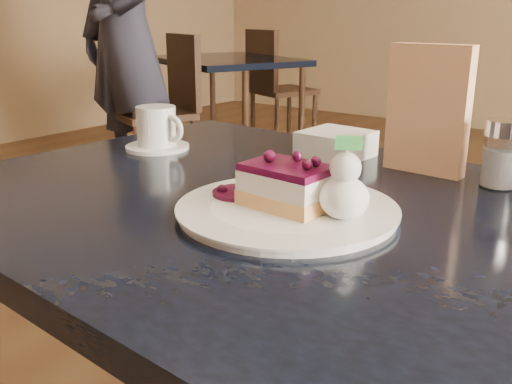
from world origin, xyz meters
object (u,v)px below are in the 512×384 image
Objects in this scene: bg_table_far_left at (228,154)px; patron at (126,33)px; dessert_plate at (287,210)px; coffee_set at (157,130)px; cheesecake_slice at (287,186)px; main_table at (306,255)px.

patron reaches higher than bg_table_far_left.
patron is at bearing -72.43° from bg_table_far_left.
bg_table_far_left is (-2.07, 2.33, -0.68)m from dessert_plate.
cheesecake_slice is at bearing -21.11° from coffee_set.
coffee_set reaches higher than bg_table_far_left.
cheesecake_slice is (-0.00, -0.05, 0.12)m from main_table.
patron is at bearing 141.06° from coffee_set.
coffee_set is at bearing 162.06° from cheesecake_slice.
patron is at bearing 147.30° from cheesecake_slice.
cheesecake_slice is 3.19m from bg_table_far_left.
coffee_set is 2.80m from bg_table_far_left.
main_table is 8.93× the size of coffee_set.
dessert_plate is 0.17× the size of bg_table_far_left.
bg_table_far_left is at bearing 127.22° from coffee_set.
cheesecake_slice is at bearing -90.00° from main_table.
main_table is at bearing 90.00° from cheesecake_slice.
main_table is at bearing -32.57° from patron.
patron is (-1.70, 1.37, 0.11)m from coffee_set.
bg_table_far_left is at bearing 135.47° from main_table.
cheesecake_slice is 2.62m from patron.
patron reaches higher than main_table.
coffee_set reaches higher than dessert_plate.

